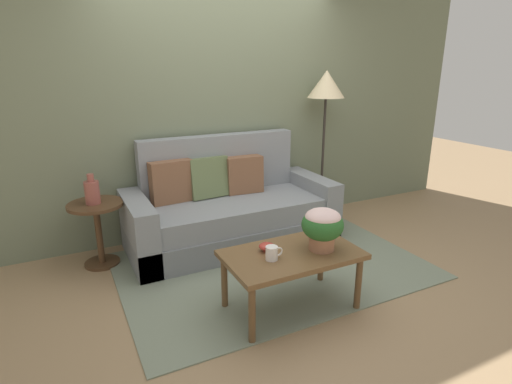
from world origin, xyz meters
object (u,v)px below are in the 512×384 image
at_px(coffee_mug, 272,253).
at_px(table_vase, 92,192).
at_px(coffee_table, 292,259).
at_px(couch, 229,211).
at_px(side_table, 98,223).
at_px(floor_lamp, 326,95).
at_px(potted_plant, 323,225).
at_px(snack_bowl, 267,247).

xyz_separation_m(coffee_mug, table_vase, (-1.01, 1.41, 0.19)).
height_order(coffee_table, table_vase, table_vase).
relative_size(couch, table_vase, 7.73).
xyz_separation_m(side_table, floor_lamp, (2.50, 0.11, 1.03)).
xyz_separation_m(couch, floor_lamp, (1.25, 0.17, 1.11)).
bearing_deg(table_vase, coffee_mug, -54.32).
relative_size(couch, potted_plant, 6.62).
distance_m(potted_plant, table_vase, 2.01).
bearing_deg(table_vase, snack_bowl, -50.62).
relative_size(coffee_table, table_vase, 3.68).
distance_m(side_table, table_vase, 0.29).
bearing_deg(couch, table_vase, 177.73).
xyz_separation_m(potted_plant, coffee_mug, (-0.40, 0.02, -0.14)).
bearing_deg(coffee_table, floor_lamp, 48.49).
height_order(couch, coffee_table, couch).
bearing_deg(potted_plant, couch, 96.33).
xyz_separation_m(coffee_table, coffee_mug, (-0.18, -0.03, 0.10)).
distance_m(potted_plant, snack_bowl, 0.43).
xyz_separation_m(side_table, coffee_mug, (1.00, -1.42, 0.10)).
relative_size(potted_plant, table_vase, 1.17).
bearing_deg(table_vase, couch, -2.27).
xyz_separation_m(floor_lamp, snack_bowl, (-1.47, -1.39, -0.95)).
height_order(floor_lamp, coffee_mug, floor_lamp).
xyz_separation_m(floor_lamp, potted_plant, (-1.10, -1.54, -0.79)).
bearing_deg(table_vase, side_table, 27.62).
distance_m(floor_lamp, snack_bowl, 2.24).
relative_size(side_table, snack_bowl, 5.18).
height_order(floor_lamp, potted_plant, floor_lamp).
xyz_separation_m(couch, table_vase, (-1.26, 0.05, 0.37)).
bearing_deg(coffee_table, potted_plant, -12.95).
bearing_deg(floor_lamp, table_vase, -177.29).
bearing_deg(coffee_table, couch, 87.03).
bearing_deg(snack_bowl, side_table, 128.88).
height_order(coffee_table, side_table, side_table).
xyz_separation_m(snack_bowl, table_vase, (-1.04, 1.27, 0.21)).
xyz_separation_m(side_table, table_vase, (-0.01, -0.01, 0.29)).
bearing_deg(coffee_mug, snack_bowl, 77.08).
bearing_deg(snack_bowl, coffee_table, -34.16).
distance_m(floor_lamp, potted_plant, 2.05).
bearing_deg(coffee_mug, side_table, 125.20).
distance_m(side_table, coffee_mug, 1.73).
distance_m(couch, coffee_table, 1.33).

